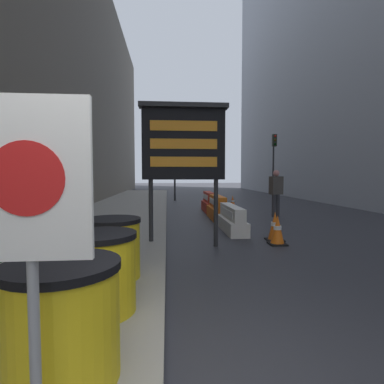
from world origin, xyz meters
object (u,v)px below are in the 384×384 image
object	(u,v)px
jersey_barrier_orange_near	(217,209)
traffic_light_far_side	(274,152)
warning_sign	(29,204)
traffic_cone_near	(277,230)
traffic_cone_mid	(275,226)
jersey_barrier_white	(232,220)
barrel_drum_foreground	(63,321)
jersey_barrier_red_striped	(209,203)
barrel_drum_middle	(98,272)
message_board	(184,144)
barrel_drum_back	(112,248)
traffic_light_near_curb	(175,149)
pedestrian_worker	(276,189)
traffic_cone_far	(233,202)

from	to	relation	value
jersey_barrier_orange_near	traffic_light_far_side	world-z (taller)	traffic_light_far_side
warning_sign	traffic_light_far_side	world-z (taller)	traffic_light_far_side
traffic_cone_near	traffic_cone_mid	bearing A→B (deg)	77.65
jersey_barrier_white	warning_sign	bearing A→B (deg)	-110.67
barrel_drum_foreground	jersey_barrier_red_striped	distance (m)	11.48
barrel_drum_middle	message_board	distance (m)	4.05
barrel_drum_back	traffic_light_near_curb	distance (m)	15.07
barrel_drum_foreground	barrel_drum_middle	xyz separation A→B (m)	(0.01, 1.10, 0.00)
barrel_drum_middle	warning_sign	world-z (taller)	warning_sign
traffic_cone_near	traffic_cone_mid	world-z (taller)	traffic_cone_mid
warning_sign	jersey_barrier_orange_near	distance (m)	9.85
barrel_drum_middle	pedestrian_worker	size ratio (longest dim) A/B	0.48
barrel_drum_back	jersey_barrier_red_striped	size ratio (longest dim) A/B	0.48
jersey_barrier_red_striped	pedestrian_worker	world-z (taller)	pedestrian_worker
traffic_cone_far	traffic_cone_mid	bearing A→B (deg)	-93.83
barrel_drum_middle	message_board	xyz separation A→B (m)	(1.13, 3.47, 1.76)
traffic_cone_near	jersey_barrier_white	bearing A→B (deg)	112.09
barrel_drum_middle	message_board	bearing A→B (deg)	71.99
barrel_drum_back	traffic_cone_near	world-z (taller)	barrel_drum_back
traffic_light_far_side	barrel_drum_middle	bearing A→B (deg)	-115.48
pedestrian_worker	jersey_barrier_red_striped	bearing A→B (deg)	124.27
barrel_drum_middle	jersey_barrier_orange_near	xyz separation A→B (m)	(2.64, 7.78, -0.20)
barrel_drum_back	pedestrian_worker	distance (m)	8.63
message_board	barrel_drum_foreground	bearing A→B (deg)	-103.94
barrel_drum_middle	traffic_cone_mid	size ratio (longest dim) A/B	1.19
jersey_barrier_white	barrel_drum_back	bearing A→B (deg)	-122.81
barrel_drum_middle	traffic_light_near_curb	xyz separation A→B (m)	(1.25, 15.87, 2.70)
barrel_drum_foreground	traffic_light_near_curb	world-z (taller)	traffic_light_near_curb
barrel_drum_foreground	traffic_light_far_side	size ratio (longest dim) A/B	0.19
traffic_cone_near	traffic_light_near_curb	distance (m)	12.87
warning_sign	jersey_barrier_red_striped	xyz separation A→B (m)	(2.61, 11.72, -1.11)
barrel_drum_back	jersey_barrier_red_striped	distance (m)	9.37
jersey_barrier_red_striped	jersey_barrier_orange_near	bearing A→B (deg)	-90.00
jersey_barrier_orange_near	traffic_cone_far	distance (m)	3.38
barrel_drum_back	traffic_light_near_curb	xyz separation A→B (m)	(1.30, 14.77, 2.70)
barrel_drum_back	traffic_cone_mid	world-z (taller)	barrel_drum_back
traffic_cone_near	traffic_light_far_side	xyz separation A→B (m)	(4.93, 13.86, 2.89)
jersey_barrier_orange_near	traffic_cone_near	xyz separation A→B (m)	(0.71, -4.27, -0.04)
barrel_drum_back	traffic_cone_near	distance (m)	4.18
warning_sign	jersey_barrier_orange_near	bearing A→B (deg)	74.52
jersey_barrier_white	jersey_barrier_orange_near	world-z (taller)	jersey_barrier_orange_near
jersey_barrier_orange_near	traffic_light_near_curb	size ratio (longest dim) A/B	0.43
jersey_barrier_orange_near	traffic_cone_near	world-z (taller)	jersey_barrier_orange_near
jersey_barrier_red_striped	traffic_light_near_curb	xyz separation A→B (m)	(-1.39, 5.80, 2.90)
barrel_drum_foreground	traffic_cone_mid	distance (m)	6.11
jersey_barrier_white	pedestrian_worker	world-z (taller)	pedestrian_worker
pedestrian_worker	barrel_drum_back	bearing A→B (deg)	-141.47
barrel_drum_foreground	jersey_barrier_red_striped	world-z (taller)	barrel_drum_foreground
warning_sign	traffic_cone_near	distance (m)	6.25
jersey_barrier_white	jersey_barrier_orange_near	xyz separation A→B (m)	(-0.00, 2.51, 0.05)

